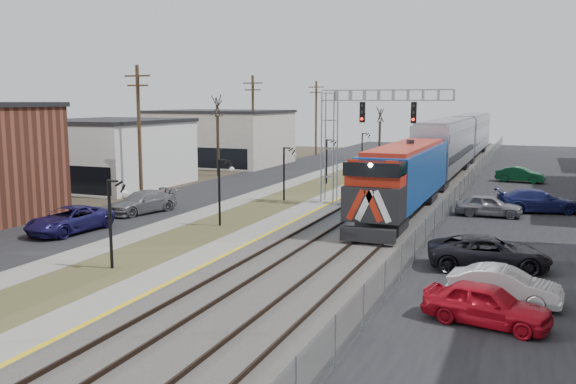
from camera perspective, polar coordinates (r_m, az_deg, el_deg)
The scene contains 25 objects.
ground at distance 19.99m, azimuth -21.32°, elevation -13.72°, with size 160.00×160.00×0.00m, color #473D2D.
street_west at distance 54.64m, azimuth -4.87°, elevation 0.77°, with size 7.00×120.00×0.04m, color black.
sidewalk at distance 52.78m, azimuth -0.51°, elevation 0.54°, with size 2.00×120.00×0.08m, color gray.
grass_median at distance 51.72m, azimuth 2.57°, elevation 0.36°, with size 4.00×120.00×0.06m, color #484926.
platform at distance 50.80m, azimuth 5.76°, elevation 0.28°, with size 2.00×120.00×0.24m, color gray.
ballast_bed at distance 49.66m, azimuth 11.31°, elevation -0.06°, with size 8.00×120.00×0.20m, color #595651.
parking_lot at distance 48.95m, azimuth 25.23°, elevation -0.93°, with size 16.00×120.00×0.04m, color black.
platform_edge at distance 50.55m, azimuth 6.72°, elevation 0.37°, with size 0.24×120.00×0.01m, color gold.
track_near at distance 50.04m, azimuth 9.06°, elevation 0.27°, with size 1.58×120.00×0.15m.
track_far at distance 49.39m, azimuth 13.02°, elevation 0.05°, with size 1.58×120.00×0.15m.
train at distance 62.77m, azimuth 15.10°, elevation 4.14°, with size 3.00×63.05×5.33m.
signal_gantry at distance 42.97m, azimuth 6.10°, elevation 6.10°, with size 9.00×1.07×8.15m.
lampposts at distance 36.26m, azimuth -6.23°, elevation -0.04°, with size 0.14×62.14×4.00m.
utility_poles at distance 47.19m, azimuth -13.74°, elevation 5.41°, with size 0.28×80.28×10.00m.
fence at distance 48.98m, azimuth 16.16°, elevation 0.48°, with size 0.04×120.00×1.60m, color gray.
buildings_west at distance 50.79m, azimuth -20.17°, elevation 3.08°, with size 14.00×67.00×7.00m.
bare_trees at distance 58.35m, azimuth -4.19°, elevation 3.92°, with size 12.30×42.30×5.95m.
car_lot_a at distance 21.43m, azimuth 18.08°, elevation -10.04°, with size 1.66×4.12×1.40m, color #B20D1C.
car_lot_b at distance 23.86m, azimuth 19.60°, elevation -8.32°, with size 1.39×3.99×1.31m, color #BBBBBB.
car_lot_c at distance 28.29m, azimuth 18.26°, elevation -5.49°, with size 2.41×5.24×1.46m, color black.
car_lot_d at distance 43.61m, azimuth 22.31°, elevation -0.83°, with size 2.15×5.29×1.53m, color navy.
car_lot_e at distance 41.05m, azimuth 18.26°, elevation -1.25°, with size 1.66×4.14×1.41m, color gray.
car_lot_f at distance 59.19m, azimuth 20.91°, elevation 1.49°, with size 1.47×4.22×1.39m, color #0C4022.
car_street_a at distance 36.35m, azimuth -19.78°, elevation -2.52°, with size 2.40×5.20×1.44m, color #1B164F.
car_street_b at distance 41.27m, azimuth -13.49°, elevation -0.98°, with size 2.02×4.97×1.44m, color slate.
Camera 1 is at (12.97, -13.30, 7.37)m, focal length 38.00 mm.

